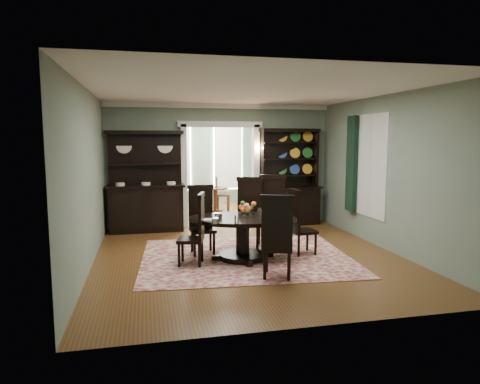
# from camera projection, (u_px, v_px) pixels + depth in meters

# --- Properties ---
(room) EXTENTS (5.51, 6.01, 3.01)m
(room) POSITION_uv_depth(u_px,v_px,m) (249.00, 171.00, 7.68)
(room) COLOR brown
(room) RESTS_ON ground
(parlor) EXTENTS (3.51, 3.50, 3.01)m
(parlor) POSITION_uv_depth(u_px,v_px,m) (206.00, 160.00, 13.00)
(parlor) COLOR brown
(parlor) RESTS_ON ground
(doorway_trim) EXTENTS (2.08, 0.25, 2.57)m
(doorway_trim) POSITION_uv_depth(u_px,v_px,m) (220.00, 161.00, 10.54)
(doorway_trim) COLOR silver
(doorway_trim) RESTS_ON floor
(right_window) EXTENTS (0.15, 1.47, 2.12)m
(right_window) POSITION_uv_depth(u_px,v_px,m) (361.00, 165.00, 9.11)
(right_window) COLOR white
(right_window) RESTS_ON wall_right
(wall_sconce) EXTENTS (0.27, 0.21, 0.21)m
(wall_sconce) POSITION_uv_depth(u_px,v_px,m) (259.00, 149.00, 10.56)
(wall_sconce) COLOR gold
(wall_sconce) RESTS_ON back_wall_right
(rug) EXTENTS (3.96, 3.34, 0.01)m
(rug) POSITION_uv_depth(u_px,v_px,m) (246.00, 257.00, 7.81)
(rug) COLOR maroon
(rug) RESTS_ON floor
(dining_table) EXTENTS (2.19, 2.19, 0.76)m
(dining_table) POSITION_uv_depth(u_px,v_px,m) (243.00, 230.00, 7.66)
(dining_table) COLOR black
(dining_table) RESTS_ON rug
(centerpiece) EXTENTS (1.59, 1.02, 0.26)m
(centerpiece) POSITION_uv_depth(u_px,v_px,m) (246.00, 213.00, 7.64)
(centerpiece) COLOR silver
(centerpiece) RESTS_ON dining_table
(chair_far_left) EXTENTS (0.50, 0.47, 1.29)m
(chair_far_left) POSITION_uv_depth(u_px,v_px,m) (202.00, 217.00, 8.06)
(chair_far_left) COLOR black
(chair_far_left) RESTS_ON rug
(chair_far_mid) EXTENTS (0.65, 0.63, 1.39)m
(chair_far_mid) POSITION_uv_depth(u_px,v_px,m) (249.00, 210.00, 8.59)
(chair_far_mid) COLOR black
(chair_far_mid) RESTS_ON rug
(chair_far_right) EXTENTS (0.63, 0.61, 1.43)m
(chair_far_right) POSITION_uv_depth(u_px,v_px,m) (272.00, 209.00, 8.64)
(chair_far_right) COLOR black
(chair_far_right) RESTS_ON rug
(chair_end_left) EXTENTS (0.54, 0.55, 1.24)m
(chair_end_left) POSITION_uv_depth(u_px,v_px,m) (197.00, 228.00, 7.27)
(chair_end_left) COLOR black
(chair_end_left) RESTS_ON rug
(chair_end_right) EXTENTS (0.47, 0.49, 1.24)m
(chair_end_right) POSITION_uv_depth(u_px,v_px,m) (298.00, 220.00, 7.93)
(chair_end_right) COLOR black
(chair_end_right) RESTS_ON rug
(chair_near) EXTENTS (0.62, 0.61, 1.33)m
(chair_near) POSITION_uv_depth(u_px,v_px,m) (277.00, 235.00, 6.52)
(chair_near) COLOR black
(chair_near) RESTS_ON rug
(sideboard) EXTENTS (1.78, 0.63, 2.34)m
(sideboard) POSITION_uv_depth(u_px,v_px,m) (146.00, 196.00, 9.98)
(sideboard) COLOR black
(sideboard) RESTS_ON floor
(welsh_dresser) EXTENTS (1.59, 0.72, 2.40)m
(welsh_dresser) POSITION_uv_depth(u_px,v_px,m) (290.00, 190.00, 10.75)
(welsh_dresser) COLOR black
(welsh_dresser) RESTS_ON floor
(parlor_table) EXTENTS (0.79, 0.79, 0.73)m
(parlor_table) POSITION_uv_depth(u_px,v_px,m) (215.00, 196.00, 12.60)
(parlor_table) COLOR #5C301A
(parlor_table) RESTS_ON parlor_floor
(parlor_chair_left) EXTENTS (0.39, 0.39, 0.84)m
(parlor_chair_left) POSITION_uv_depth(u_px,v_px,m) (189.00, 198.00, 12.28)
(parlor_chair_left) COLOR #5C301A
(parlor_chair_left) RESTS_ON parlor_floor
(parlor_chair_right) EXTENTS (0.45, 0.45, 1.06)m
(parlor_chair_right) POSITION_uv_depth(u_px,v_px,m) (221.00, 193.00, 12.54)
(parlor_chair_right) COLOR #5C301A
(parlor_chair_right) RESTS_ON parlor_floor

